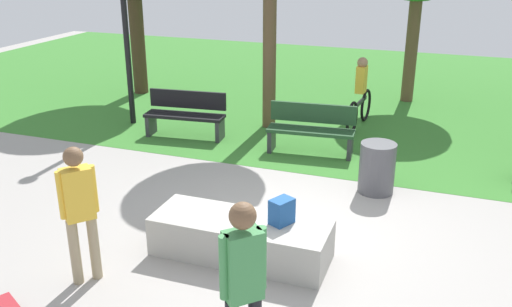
{
  "coord_description": "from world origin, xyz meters",
  "views": [
    {
      "loc": [
        1.94,
        -6.52,
        3.73
      ],
      "look_at": [
        -0.33,
        -0.27,
        1.18
      ],
      "focal_mm": 39.19,
      "sensor_mm": 36.0,
      "label": 1
    }
  ],
  "objects": [
    {
      "name": "park_bench_near_lamppost",
      "position": [
        -0.44,
        3.03,
        0.48
      ],
      "size": [
        1.64,
        0.61,
        0.91
      ],
      "color": "#1E4223",
      "rests_on": "ground_plane"
    },
    {
      "name": "skater_performing_trick",
      "position": [
        -1.82,
        -1.94,
        0.97
      ],
      "size": [
        0.36,
        0.37,
        1.66
      ],
      "color": "tan",
      "rests_on": "ground_plane"
    },
    {
      "name": "lamp_post",
      "position": [
        -4.54,
        3.47,
        2.58
      ],
      "size": [
        0.28,
        0.28,
        4.25
      ],
      "color": "black",
      "rests_on": "ground_plane"
    },
    {
      "name": "skater_watching",
      "position": [
        0.46,
        -2.76,
        1.03
      ],
      "size": [
        0.37,
        0.37,
        1.76
      ],
      "color": "black",
      "rests_on": "ground_plane"
    },
    {
      "name": "park_bench_center_lawn",
      "position": [
        -3.05,
        3.08,
        0.48
      ],
      "size": [
        1.64,
        0.64,
        0.91
      ],
      "color": "black",
      "rests_on": "ground_plane"
    },
    {
      "name": "concrete_ledge",
      "position": [
        -0.33,
        -0.83,
        0.25
      ],
      "size": [
        2.22,
        0.8,
        0.51
      ],
      "primitive_type": "cube",
      "color": "#A8A59E",
      "rests_on": "ground_plane"
    },
    {
      "name": "cyclist_on_bicycle",
      "position": [
        0.12,
        4.88,
        0.63
      ],
      "size": [
        0.22,
        1.82,
        1.52
      ],
      "color": "black",
      "rests_on": "ground_plane"
    },
    {
      "name": "grass_lawn",
      "position": [
        0.0,
        7.99,
        0.0
      ],
      "size": [
        26.6,
        12.02,
        0.01
      ],
      "primitive_type": "cube",
      "color": "#387A2D",
      "rests_on": "ground_plane"
    },
    {
      "name": "trash_bin",
      "position": [
        0.97,
        1.69,
        0.4
      ],
      "size": [
        0.56,
        0.56,
        0.81
      ],
      "primitive_type": "cylinder",
      "color": "#4C4C51",
      "rests_on": "ground_plane"
    },
    {
      "name": "backpack_on_ledge",
      "position": [
        0.17,
        -0.74,
        0.67
      ],
      "size": [
        0.3,
        0.34,
        0.32
      ],
      "primitive_type": "cube",
      "rotation": [
        0.0,
        0.0,
        4.26
      ],
      "color": "#1E4C8C",
      "rests_on": "concrete_ledge"
    },
    {
      "name": "ground_plane",
      "position": [
        0.0,
        0.0,
        0.0
      ],
      "size": [
        28.0,
        28.0,
        0.0
      ],
      "primitive_type": "plane",
      "color": "#9E9993"
    }
  ]
}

